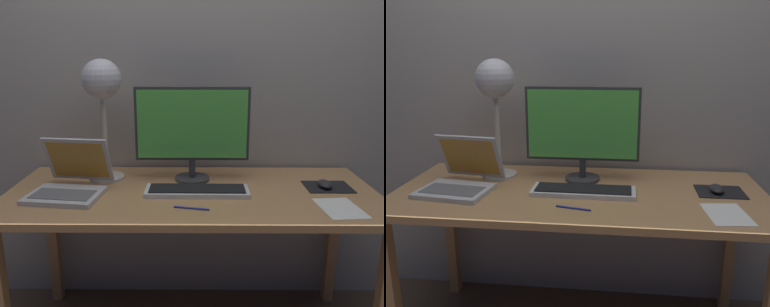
% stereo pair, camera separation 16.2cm
% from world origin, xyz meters
% --- Properties ---
extents(back_wall, '(4.80, 0.06, 2.60)m').
position_xyz_m(back_wall, '(0.00, 0.40, 1.30)').
color(back_wall, '#A8A099').
rests_on(back_wall, ground).
extents(desk, '(1.60, 0.70, 0.74)m').
position_xyz_m(desk, '(0.00, 0.00, 0.66)').
color(desk, tan).
rests_on(desk, ground).
extents(monitor, '(0.52, 0.16, 0.43)m').
position_xyz_m(monitor, '(0.00, 0.14, 0.99)').
color(monitor, '#38383A').
rests_on(monitor, desk).
extents(keyboard_main, '(0.44, 0.14, 0.03)m').
position_xyz_m(keyboard_main, '(0.02, -0.03, 0.75)').
color(keyboard_main, silver).
rests_on(keyboard_main, desk).
extents(laptop, '(0.33, 0.35, 0.23)m').
position_xyz_m(laptop, '(-0.52, -0.02, 0.80)').
color(laptop, silver).
rests_on(laptop, desk).
extents(desk_lamp, '(0.18, 0.18, 0.56)m').
position_xyz_m(desk_lamp, '(-0.40, 0.16, 1.17)').
color(desk_lamp, beige).
rests_on(desk_lamp, desk).
extents(mousepad, '(0.20, 0.16, 0.00)m').
position_xyz_m(mousepad, '(0.60, 0.05, 0.74)').
color(mousepad, black).
rests_on(mousepad, desk).
extents(mouse, '(0.06, 0.10, 0.03)m').
position_xyz_m(mouse, '(0.59, 0.03, 0.76)').
color(mouse, '#28282B').
rests_on(mouse, mousepad).
extents(paper_sheet_near_mouse, '(0.17, 0.22, 0.00)m').
position_xyz_m(paper_sheet_near_mouse, '(0.57, -0.19, 0.74)').
color(paper_sheet_near_mouse, white).
rests_on(paper_sheet_near_mouse, desk).
extents(pen, '(0.14, 0.04, 0.01)m').
position_xyz_m(pen, '(-0.00, -0.21, 0.74)').
color(pen, '#2633A5').
rests_on(pen, desk).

